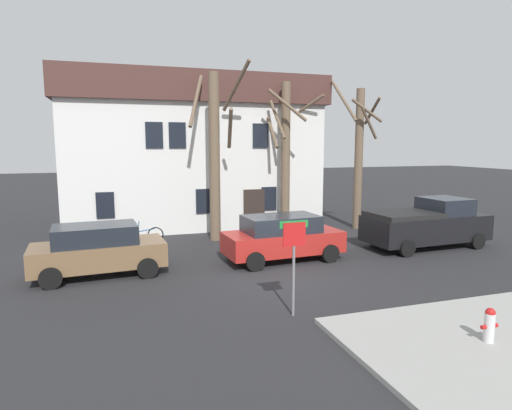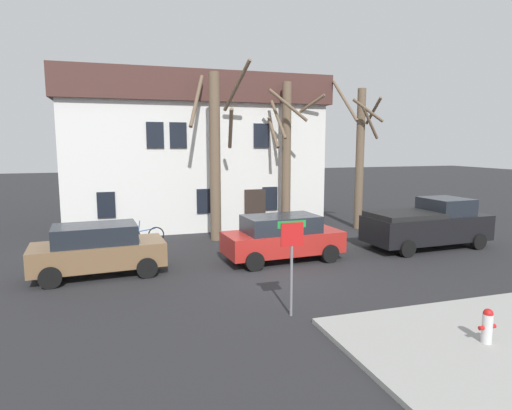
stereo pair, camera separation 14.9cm
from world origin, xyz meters
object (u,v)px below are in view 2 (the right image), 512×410
(car_brown_wagon, at_px, (98,249))
(car_red_wagon, at_px, (282,237))
(tree_bare_mid, at_px, (286,153))
(fire_hydrant, at_px, (487,325))
(street_sign_pole, at_px, (292,250))
(pickup_truck_black, at_px, (428,224))
(tree_bare_near, at_px, (216,152))
(bicycle_leaning, at_px, (144,235))
(tree_bare_far, at_px, (360,154))
(building_main, at_px, (192,151))

(car_brown_wagon, xyz_separation_m, car_red_wagon, (6.57, -0.08, -0.00))
(tree_bare_mid, xyz_separation_m, car_brown_wagon, (-8.72, -5.09, -3.06))
(fire_hydrant, relative_size, street_sign_pole, 0.31)
(pickup_truck_black, distance_m, street_sign_pole, 9.88)
(tree_bare_near, bearing_deg, tree_bare_mid, 13.49)
(bicycle_leaning, bearing_deg, tree_bare_mid, 5.31)
(tree_bare_mid, relative_size, bicycle_leaning, 4.21)
(car_red_wagon, relative_size, bicycle_leaning, 2.60)
(tree_bare_mid, bearing_deg, pickup_truck_black, -48.31)
(pickup_truck_black, bearing_deg, tree_bare_far, 97.76)
(street_sign_pole, relative_size, bicycle_leaning, 1.42)
(tree_bare_mid, relative_size, fire_hydrant, 9.60)
(car_brown_wagon, relative_size, car_red_wagon, 0.96)
(building_main, height_order, street_sign_pole, building_main)
(tree_bare_near, relative_size, fire_hydrant, 10.46)
(fire_hydrant, bearing_deg, tree_bare_mid, 87.94)
(bicycle_leaning, bearing_deg, pickup_truck_black, -20.94)
(tree_bare_mid, height_order, fire_hydrant, tree_bare_mid)
(car_brown_wagon, relative_size, bicycle_leaning, 2.51)
(tree_bare_far, distance_m, car_brown_wagon, 13.76)
(car_red_wagon, bearing_deg, fire_hydrant, -78.23)
(car_red_wagon, bearing_deg, bicycle_leaning, 137.04)
(tree_bare_far, bearing_deg, fire_hydrant, -108.78)
(pickup_truck_black, bearing_deg, street_sign_pole, -147.85)
(pickup_truck_black, relative_size, fire_hydrant, 7.11)
(street_sign_pole, bearing_deg, bicycle_leaning, 108.11)
(tree_bare_mid, bearing_deg, bicycle_leaning, -174.69)
(tree_bare_near, bearing_deg, street_sign_pole, -90.54)
(pickup_truck_black, bearing_deg, building_main, 132.28)
(building_main, height_order, bicycle_leaning, building_main)
(car_red_wagon, height_order, street_sign_pole, street_sign_pole)
(car_brown_wagon, bearing_deg, tree_bare_near, 40.13)
(fire_hydrant, distance_m, street_sign_pole, 4.62)
(tree_bare_near, distance_m, car_brown_wagon, 7.22)
(building_main, relative_size, pickup_truck_black, 2.48)
(tree_bare_mid, relative_size, car_red_wagon, 1.62)
(building_main, height_order, tree_bare_near, tree_bare_near)
(building_main, relative_size, bicycle_leaning, 7.73)
(car_brown_wagon, bearing_deg, car_red_wagon, -0.67)
(street_sign_pole, bearing_deg, building_main, 90.67)
(tree_bare_mid, xyz_separation_m, fire_hydrant, (-0.48, -13.21, -3.45))
(building_main, height_order, car_brown_wagon, building_main)
(tree_bare_near, height_order, tree_bare_mid, tree_bare_near)
(tree_bare_far, height_order, car_red_wagon, tree_bare_far)
(street_sign_pole, bearing_deg, fire_hydrant, -40.83)
(car_red_wagon, distance_m, street_sign_pole, 5.47)
(tree_bare_mid, xyz_separation_m, car_red_wagon, (-2.15, -5.17, -3.06))
(tree_bare_mid, distance_m, bicycle_leaning, 7.90)
(building_main, xyz_separation_m, car_brown_wagon, (-4.71, -9.40, -3.11))
(tree_bare_mid, bearing_deg, tree_bare_far, -6.37)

